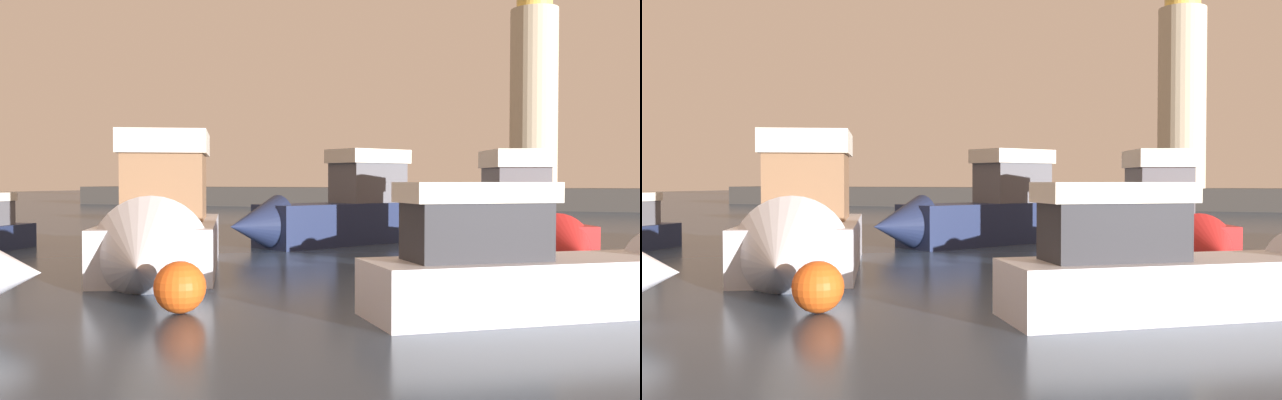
% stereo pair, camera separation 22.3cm
% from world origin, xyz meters
% --- Properties ---
extents(ground_plane, '(220.00, 220.00, 0.00)m').
position_xyz_m(ground_plane, '(0.00, 29.23, 0.00)').
color(ground_plane, '#2D3D51').
extents(breakwater, '(85.62, 4.65, 1.79)m').
position_xyz_m(breakwater, '(0.00, 58.45, 0.90)').
color(breakwater, '#423F3D').
rests_on(breakwater, ground_plane).
extents(lighthouse, '(3.83, 3.83, 17.95)m').
position_xyz_m(lighthouse, '(1.48, 58.45, 10.29)').
color(lighthouse, beige).
rests_on(lighthouse, breakwater).
extents(motorboat_0, '(6.87, 9.58, 4.44)m').
position_xyz_m(motorboat_0, '(-5.03, 14.12, 1.19)').
color(motorboat_0, silver).
rests_on(motorboat_0, ground_plane).
extents(motorboat_1, '(7.03, 5.78, 2.74)m').
position_xyz_m(motorboat_1, '(4.83, 12.37, 0.76)').
color(motorboat_1, silver).
rests_on(motorboat_1, ground_plane).
extents(motorboat_2, '(4.34, 7.50, 3.55)m').
position_xyz_m(motorboat_2, '(3.80, 19.23, 1.12)').
color(motorboat_2, '#B21E1E').
rests_on(motorboat_2, ground_plane).
extents(motorboat_4, '(6.31, 8.62, 3.86)m').
position_xyz_m(motorboat_4, '(-3.67, 23.66, 1.23)').
color(motorboat_4, '#1E284C').
rests_on(motorboat_4, ground_plane).
extents(mooring_buoy, '(0.96, 0.96, 0.96)m').
position_xyz_m(mooring_buoy, '(-1.73, 9.84, 0.48)').
color(mooring_buoy, '#EA5919').
rests_on(mooring_buoy, ground_plane).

